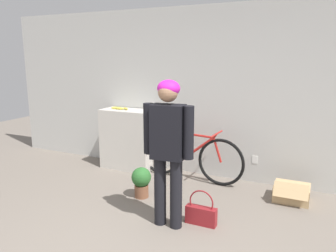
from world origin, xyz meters
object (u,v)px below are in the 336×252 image
handbag (201,214)px  potted_plant (141,181)px  person (168,141)px  cardboard_box (292,193)px  banana (120,108)px  bicycle (189,156)px

handbag → potted_plant: (-0.97, 0.36, 0.11)m
person → cardboard_box: bearing=41.6°
handbag → potted_plant: potted_plant is taller
person → cardboard_box: (1.19, 1.26, -0.86)m
person → handbag: bearing=22.5°
person → banana: size_ratio=4.73×
bicycle → handbag: size_ratio=4.23×
banana → handbag: (1.89, -1.29, -0.89)m
bicycle → banana: size_ratio=5.02×
bicycle → banana: 1.41m
banana → cardboard_box: (2.75, -0.20, -0.91)m
bicycle → banana: (-1.25, 0.05, 0.64)m
person → bicycle: 1.56m
cardboard_box → person: bearing=-133.4°
person → banana: 2.13m
person → potted_plant: 1.11m
bicycle → cardboard_box: size_ratio=3.88×
person → potted_plant: bearing=135.5°
person → bicycle: person is taller
handbag → potted_plant: size_ratio=0.98×
person → cardboard_box: size_ratio=3.66×
person → cardboard_box: 1.94m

